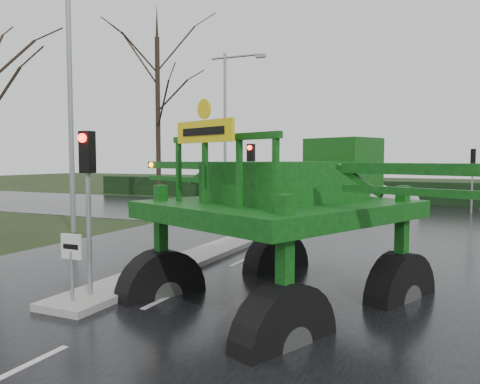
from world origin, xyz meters
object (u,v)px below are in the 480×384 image
at_px(street_light_left_near, 76,82).
at_px(keep_left_sign, 72,256).
at_px(street_light_left_far, 229,114).
at_px(crop_sprayer, 170,186).
at_px(white_sedan, 377,209).
at_px(traffic_signal_mid, 251,169).
at_px(traffic_signal_near, 88,177).
at_px(traffic_signal_far, 473,166).

bearing_deg(street_light_left_near, keep_left_sign, -47.41).
bearing_deg(street_light_left_far, crop_sprayer, -67.82).
relative_size(street_light_left_near, white_sedan, 2.15).
bearing_deg(keep_left_sign, street_light_left_far, 107.78).
distance_m(keep_left_sign, traffic_signal_mid, 9.12).
bearing_deg(traffic_signal_near, crop_sprayer, 46.22).
relative_size(traffic_signal_near, street_light_left_far, 0.35).
distance_m(traffic_signal_near, traffic_signal_mid, 8.50).
relative_size(traffic_signal_mid, street_light_left_far, 0.35).
bearing_deg(white_sedan, street_light_left_near, 130.60).
bearing_deg(street_light_left_far, traffic_signal_mid, -61.14).
bearing_deg(street_light_left_far, keep_left_sign, -72.22).
distance_m(street_light_left_far, white_sedan, 11.34).
relative_size(keep_left_sign, crop_sprayer, 0.16).
xyz_separation_m(traffic_signal_near, white_sedan, (2.72, 21.49, -2.59)).
distance_m(keep_left_sign, traffic_signal_far, 22.93).
distance_m(keep_left_sign, white_sedan, 22.18).
distance_m(street_light_left_near, white_sedan, 18.39).
xyz_separation_m(traffic_signal_mid, street_light_left_far, (-6.89, 12.51, 3.40)).
distance_m(keep_left_sign, street_light_left_near, 11.32).
xyz_separation_m(crop_sprayer, white_sedan, (1.55, 20.27, -2.38)).
relative_size(traffic_signal_far, street_light_left_near, 0.35).
relative_size(traffic_signal_near, crop_sprayer, 0.42).
height_order(keep_left_sign, white_sedan, keep_left_sign).
bearing_deg(street_light_left_far, white_sedan, 2.88).
bearing_deg(traffic_signal_mid, street_light_left_far, 118.86).
height_order(street_light_left_near, crop_sprayer, street_light_left_near).
bearing_deg(white_sedan, traffic_signal_near, 156.96).
relative_size(keep_left_sign, traffic_signal_near, 0.38).
bearing_deg(traffic_signal_far, white_sedan, -5.33).
xyz_separation_m(keep_left_sign, crop_sprayer, (1.17, 1.72, 1.33)).
bearing_deg(street_light_left_far, traffic_signal_near, -71.83).
height_order(street_light_left_near, white_sedan, street_light_left_near).
bearing_deg(traffic_signal_near, traffic_signal_mid, 90.00).
bearing_deg(crop_sprayer, traffic_signal_mid, 122.87).
bearing_deg(traffic_signal_far, traffic_signal_near, 69.64).
relative_size(street_light_left_near, crop_sprayer, 1.20).
bearing_deg(traffic_signal_mid, crop_sprayer, -80.84).
relative_size(keep_left_sign, street_light_left_near, 0.14).
bearing_deg(white_sedan, traffic_signal_far, -111.16).
relative_size(keep_left_sign, traffic_signal_mid, 0.38).
relative_size(traffic_signal_mid, crop_sprayer, 0.42).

